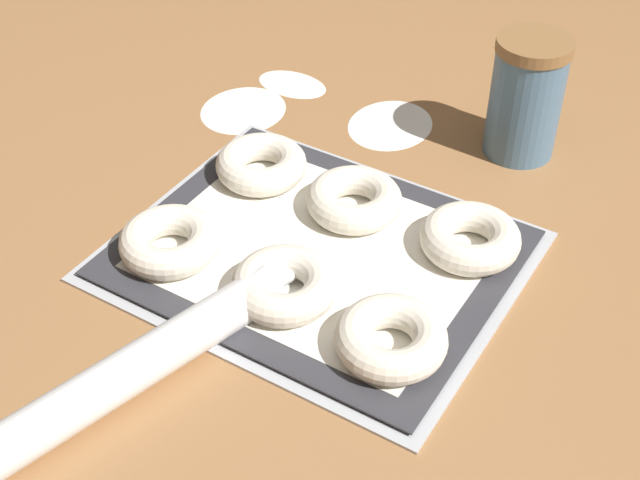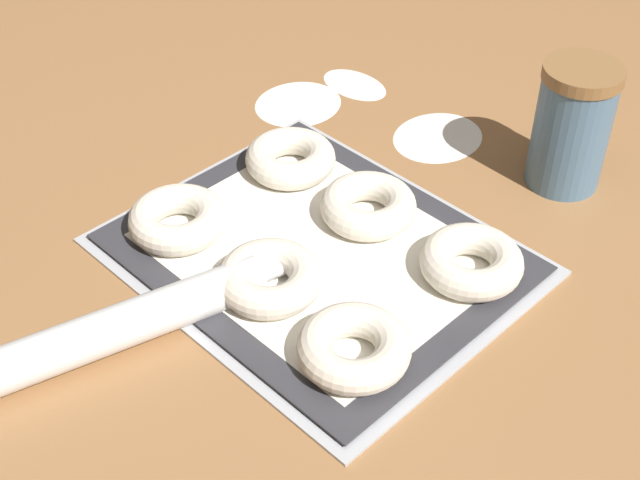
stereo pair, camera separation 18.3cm
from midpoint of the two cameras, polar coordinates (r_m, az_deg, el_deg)
name	(u,v)px [view 1 (the left image)]	position (r m, az deg, el deg)	size (l,w,h in m)	color
ground_plane	(308,267)	(1.03, -5.83, -2.14)	(2.80, 2.80, 0.00)	olive
baking_tray	(320,257)	(1.03, -5.04, -1.47)	(0.45, 0.37, 0.01)	#B2B5BA
baking_mat	(320,253)	(1.03, -5.06, -1.25)	(0.43, 0.35, 0.00)	#333338
bagel_front_left	(170,241)	(1.04, -14.59, -0.47)	(0.12, 0.12, 0.04)	silver
bagel_front_center	(284,285)	(0.97, -7.71, -3.32)	(0.12, 0.12, 0.04)	silver
bagel_front_right	(391,338)	(0.90, -1.20, -6.81)	(0.12, 0.12, 0.04)	silver
bagel_back_left	(261,164)	(1.14, -8.38, 4.50)	(0.12, 0.12, 0.04)	silver
bagel_back_center	(357,201)	(1.07, -2.46, 2.18)	(0.12, 0.12, 0.04)	silver
bagel_back_right	(470,238)	(1.02, 4.62, -0.26)	(0.12, 0.12, 0.04)	silver
flour_canister	(526,97)	(1.18, 8.77, 8.77)	(0.10, 0.10, 0.17)	slate
rolling_pin	(136,367)	(0.92, -17.38, -8.29)	(0.14, 0.44, 0.05)	silver
flour_patch_near	(292,84)	(1.36, -5.69, 9.71)	(0.11, 0.07, 0.00)	white
flour_patch_far	(390,124)	(1.26, 0.39, 7.16)	(0.12, 0.13, 0.00)	white
flour_patch_side	(243,109)	(1.31, -8.98, 8.02)	(0.12, 0.13, 0.00)	white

